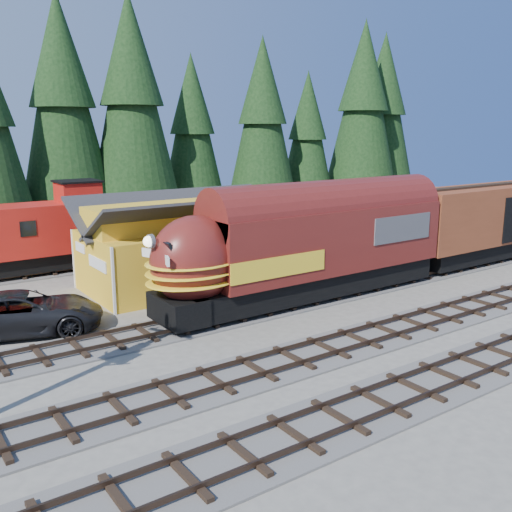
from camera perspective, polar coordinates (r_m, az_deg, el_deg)
ground at (r=25.70m, az=5.19°, el=-7.78°), size 120.00×120.00×0.00m
track_siding at (r=35.15m, az=13.47°, el=-2.38°), size 68.00×3.20×0.33m
track_main_south at (r=31.69m, az=21.61°, el=-4.57°), size 68.00×3.20×0.33m
depot at (r=33.33m, az=-6.45°, el=2.20°), size 12.80×7.00×5.30m
conifer_backdrop at (r=49.52m, az=-5.84°, el=14.10°), size 79.17×23.41×17.21m
locomotive at (r=29.59m, az=4.38°, el=0.56°), size 17.68×3.51×4.81m
boxcar at (r=42.28m, az=22.47°, el=3.42°), size 15.47×3.32×4.86m
caboose at (r=38.35m, az=-18.52°, el=2.48°), size 10.20×2.96×5.30m
pickup_truck_a at (r=27.42m, az=-22.27°, el=-5.28°), size 7.50×5.05×1.91m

